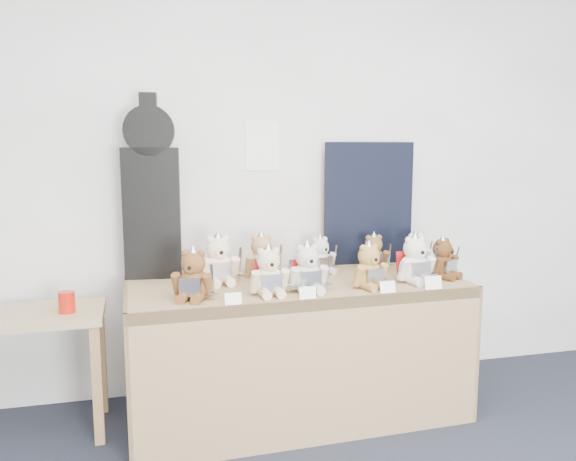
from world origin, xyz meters
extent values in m
plane|color=white|center=(0.00, 2.50, 1.35)|extent=(6.00, 0.00, 6.00)
cube|color=white|center=(-0.08, 2.49, 1.52)|extent=(0.21, 0.00, 0.30)
cube|color=#96724C|center=(0.02, 2.04, 0.74)|extent=(1.88, 0.83, 0.06)
cube|color=#96724C|center=(0.04, 1.66, 0.39)|extent=(1.86, 0.08, 0.77)
cube|color=#96724C|center=(-0.90, 2.01, 0.39)|extent=(0.04, 0.78, 0.77)
cube|color=#96724C|center=(0.94, 2.07, 0.39)|extent=(0.04, 0.78, 0.77)
cube|color=#A38558|center=(-1.42, 2.13, 0.65)|extent=(0.82, 0.46, 0.04)
cube|color=#8D603D|center=(-1.05, 1.96, 0.32)|extent=(0.05, 0.05, 0.63)
cube|color=#8D603D|center=(-1.06, 2.32, 0.32)|extent=(0.05, 0.05, 0.63)
cube|color=black|center=(-0.75, 2.33, 1.15)|extent=(0.32, 0.12, 0.74)
cylinder|color=black|center=(-0.75, 2.33, 1.61)|extent=(0.29, 0.12, 0.28)
cube|color=black|center=(-0.75, 2.33, 1.72)|extent=(0.10, 0.09, 0.19)
cube|color=black|center=(0.59, 2.41, 1.16)|extent=(0.58, 0.04, 0.77)
cylinder|color=red|center=(-1.19, 2.08, 0.73)|extent=(0.08, 0.08, 0.11)
ellipsoid|color=brown|center=(-0.56, 1.81, 0.84)|extent=(0.20, 0.19, 0.16)
sphere|color=brown|center=(-0.56, 1.81, 0.95)|extent=(0.12, 0.12, 0.12)
cylinder|color=brown|center=(-0.58, 1.77, 0.95)|extent=(0.06, 0.04, 0.05)
sphere|color=black|center=(-0.59, 1.75, 0.95)|extent=(0.02, 0.02, 0.02)
sphere|color=brown|center=(-0.60, 1.83, 1.00)|extent=(0.04, 0.04, 0.04)
sphere|color=brown|center=(-0.53, 1.80, 1.00)|extent=(0.04, 0.04, 0.04)
cylinder|color=brown|center=(-0.64, 1.82, 0.85)|extent=(0.07, 0.10, 0.12)
cylinder|color=brown|center=(-0.50, 1.77, 0.85)|extent=(0.07, 0.10, 0.12)
cylinder|color=brown|center=(-0.62, 1.77, 0.80)|extent=(0.08, 0.12, 0.05)
cylinder|color=brown|center=(-0.55, 1.75, 0.80)|extent=(0.08, 0.12, 0.05)
cube|color=silver|center=(-0.58, 1.75, 0.85)|extent=(0.11, 0.05, 0.09)
cone|color=silver|center=(-0.56, 1.81, 1.01)|extent=(0.10, 0.10, 0.08)
cube|color=silver|center=(-0.48, 1.75, 0.88)|extent=(0.03, 0.04, 0.17)
cube|color=silver|center=(-0.48, 1.75, 0.81)|extent=(0.05, 0.02, 0.01)
ellipsoid|color=beige|center=(-0.19, 1.81, 0.84)|extent=(0.17, 0.15, 0.16)
sphere|color=beige|center=(-0.19, 1.81, 0.95)|extent=(0.12, 0.12, 0.12)
cylinder|color=beige|center=(-0.18, 1.75, 0.94)|extent=(0.05, 0.03, 0.05)
sphere|color=black|center=(-0.18, 1.74, 0.94)|extent=(0.02, 0.02, 0.02)
sphere|color=beige|center=(-0.23, 1.80, 1.00)|extent=(0.04, 0.04, 0.04)
sphere|color=beige|center=(-0.15, 1.81, 1.00)|extent=(0.04, 0.04, 0.04)
cylinder|color=beige|center=(-0.26, 1.78, 0.85)|extent=(0.05, 0.09, 0.12)
cylinder|color=beige|center=(-0.11, 1.79, 0.85)|extent=(0.05, 0.09, 0.12)
cylinder|color=beige|center=(-0.22, 1.75, 0.80)|extent=(0.06, 0.11, 0.05)
cylinder|color=beige|center=(-0.15, 1.75, 0.80)|extent=(0.06, 0.11, 0.05)
cube|color=silver|center=(-0.18, 1.74, 0.85)|extent=(0.11, 0.03, 0.09)
cone|color=silver|center=(-0.19, 1.81, 1.00)|extent=(0.10, 0.10, 0.08)
cube|color=silver|center=(-0.08, 1.78, 0.88)|extent=(0.02, 0.04, 0.17)
cube|color=silver|center=(-0.08, 1.78, 0.81)|extent=(0.05, 0.01, 0.01)
cube|color=#AE1316|center=(-0.19, 1.87, 0.86)|extent=(0.13, 0.04, 0.15)
ellipsoid|color=beige|center=(0.02, 1.82, 0.85)|extent=(0.17, 0.15, 0.17)
sphere|color=beige|center=(0.02, 1.82, 0.96)|extent=(0.12, 0.12, 0.12)
cylinder|color=beige|center=(0.02, 1.77, 0.95)|extent=(0.05, 0.03, 0.05)
sphere|color=black|center=(0.02, 1.75, 0.95)|extent=(0.02, 0.02, 0.02)
sphere|color=beige|center=(-0.02, 1.82, 1.00)|extent=(0.04, 0.04, 0.04)
sphere|color=beige|center=(0.06, 1.82, 1.00)|extent=(0.04, 0.04, 0.04)
cylinder|color=beige|center=(-0.06, 1.79, 0.85)|extent=(0.05, 0.09, 0.12)
cylinder|color=beige|center=(0.10, 1.80, 0.85)|extent=(0.05, 0.09, 0.12)
cylinder|color=beige|center=(-0.01, 1.76, 0.80)|extent=(0.06, 0.11, 0.05)
cylinder|color=beige|center=(0.06, 1.76, 0.80)|extent=(0.06, 0.11, 0.05)
cube|color=silver|center=(0.02, 1.76, 0.85)|extent=(0.11, 0.02, 0.09)
cone|color=silver|center=(0.02, 1.82, 1.01)|extent=(0.10, 0.10, 0.08)
cube|color=silver|center=(0.12, 1.79, 0.88)|extent=(0.02, 0.04, 0.17)
cube|color=silver|center=(0.12, 1.79, 0.81)|extent=(0.05, 0.01, 0.01)
cube|color=#AE1316|center=(0.02, 1.88, 0.86)|extent=(0.13, 0.04, 0.15)
ellipsoid|color=#A67B3F|center=(0.36, 1.82, 0.84)|extent=(0.18, 0.17, 0.16)
sphere|color=#A67B3F|center=(0.36, 1.82, 0.95)|extent=(0.12, 0.12, 0.12)
cylinder|color=#A67B3F|center=(0.37, 1.77, 0.94)|extent=(0.05, 0.04, 0.05)
sphere|color=black|center=(0.37, 1.75, 0.94)|extent=(0.02, 0.02, 0.02)
sphere|color=#A67B3F|center=(0.32, 1.81, 0.99)|extent=(0.04, 0.04, 0.04)
sphere|color=#A67B3F|center=(0.39, 1.83, 0.99)|extent=(0.04, 0.04, 0.04)
cylinder|color=#A67B3F|center=(0.29, 1.78, 0.85)|extent=(0.06, 0.09, 0.12)
cylinder|color=#A67B3F|center=(0.44, 1.82, 0.85)|extent=(0.06, 0.09, 0.12)
cylinder|color=#A67B3F|center=(0.34, 1.76, 0.80)|extent=(0.07, 0.11, 0.05)
cylinder|color=#A67B3F|center=(0.41, 1.77, 0.80)|extent=(0.07, 0.11, 0.05)
cube|color=silver|center=(0.37, 1.76, 0.85)|extent=(0.10, 0.04, 0.09)
cone|color=silver|center=(0.36, 1.82, 1.00)|extent=(0.10, 0.10, 0.07)
cube|color=silver|center=(0.46, 1.81, 0.87)|extent=(0.02, 0.04, 0.16)
cube|color=silver|center=(0.46, 1.81, 0.81)|extent=(0.05, 0.02, 0.01)
ellipsoid|color=silver|center=(0.65, 1.87, 0.85)|extent=(0.19, 0.17, 0.17)
sphere|color=silver|center=(0.65, 1.87, 0.96)|extent=(0.13, 0.13, 0.13)
cylinder|color=silver|center=(0.66, 1.82, 0.95)|extent=(0.06, 0.04, 0.05)
sphere|color=black|center=(0.66, 1.80, 0.95)|extent=(0.02, 0.02, 0.02)
sphere|color=silver|center=(0.61, 1.86, 1.01)|extent=(0.04, 0.04, 0.04)
sphere|color=silver|center=(0.69, 1.88, 1.01)|extent=(0.04, 0.04, 0.04)
cylinder|color=silver|center=(0.57, 1.84, 0.86)|extent=(0.06, 0.10, 0.13)
cylinder|color=silver|center=(0.73, 1.86, 0.86)|extent=(0.06, 0.10, 0.13)
cylinder|color=silver|center=(0.62, 1.80, 0.80)|extent=(0.07, 0.12, 0.05)
cylinder|color=silver|center=(0.70, 1.82, 0.80)|extent=(0.07, 0.12, 0.05)
cube|color=silver|center=(0.66, 1.80, 0.85)|extent=(0.11, 0.04, 0.10)
cone|color=silver|center=(0.65, 1.87, 1.02)|extent=(0.11, 0.11, 0.08)
cube|color=silver|center=(0.76, 1.85, 0.88)|extent=(0.02, 0.04, 0.18)
cube|color=silver|center=(0.76, 1.85, 0.81)|extent=(0.05, 0.01, 0.01)
cube|color=#AE1316|center=(0.64, 1.93, 0.86)|extent=(0.14, 0.05, 0.16)
ellipsoid|color=#54351D|center=(0.85, 1.93, 0.84)|extent=(0.20, 0.19, 0.15)
sphere|color=#54351D|center=(0.85, 1.93, 0.94)|extent=(0.11, 0.11, 0.11)
cylinder|color=#54351D|center=(0.87, 1.89, 0.93)|extent=(0.05, 0.04, 0.05)
sphere|color=black|center=(0.88, 1.87, 0.93)|extent=(0.02, 0.02, 0.02)
sphere|color=#54351D|center=(0.82, 1.91, 0.99)|extent=(0.04, 0.04, 0.04)
sphere|color=#54351D|center=(0.89, 1.94, 0.99)|extent=(0.04, 0.04, 0.04)
cylinder|color=#54351D|center=(0.80, 1.88, 0.85)|extent=(0.08, 0.09, 0.11)
cylinder|color=#54351D|center=(0.93, 1.94, 0.85)|extent=(0.08, 0.09, 0.11)
cylinder|color=#54351D|center=(0.85, 1.86, 0.80)|extent=(0.09, 0.11, 0.05)
cylinder|color=#54351D|center=(0.91, 1.90, 0.80)|extent=(0.09, 0.11, 0.05)
cube|color=silver|center=(0.88, 1.87, 0.84)|extent=(0.10, 0.06, 0.08)
cone|color=silver|center=(0.85, 1.93, 0.99)|extent=(0.10, 0.10, 0.07)
cube|color=silver|center=(0.95, 1.94, 0.87)|extent=(0.03, 0.04, 0.16)
cube|color=silver|center=(0.95, 1.94, 0.81)|extent=(0.04, 0.03, 0.01)
ellipsoid|color=beige|center=(-0.40, 2.11, 0.85)|extent=(0.19, 0.17, 0.18)
sphere|color=beige|center=(-0.40, 2.11, 0.97)|extent=(0.13, 0.13, 0.13)
cylinder|color=beige|center=(-0.40, 2.05, 0.96)|extent=(0.06, 0.04, 0.05)
sphere|color=black|center=(-0.40, 2.03, 0.96)|extent=(0.02, 0.02, 0.02)
sphere|color=beige|center=(-0.45, 2.10, 1.02)|extent=(0.04, 0.04, 0.04)
sphere|color=beige|center=(-0.36, 2.11, 1.02)|extent=(0.04, 0.04, 0.04)
cylinder|color=beige|center=(-0.49, 2.07, 0.86)|extent=(0.06, 0.10, 0.13)
cylinder|color=beige|center=(-0.32, 2.09, 0.86)|extent=(0.06, 0.10, 0.13)
cylinder|color=beige|center=(-0.44, 2.04, 0.80)|extent=(0.07, 0.12, 0.05)
cylinder|color=beige|center=(-0.36, 2.05, 0.80)|extent=(0.07, 0.12, 0.05)
cube|color=silver|center=(-0.40, 2.04, 0.85)|extent=(0.12, 0.03, 0.10)
cone|color=silver|center=(-0.40, 2.11, 1.02)|extent=(0.11, 0.11, 0.08)
cube|color=silver|center=(-0.29, 2.08, 0.89)|extent=(0.02, 0.05, 0.19)
cube|color=silver|center=(-0.29, 2.08, 0.81)|extent=(0.05, 0.01, 0.01)
ellipsoid|color=tan|center=(-0.14, 2.21, 0.85)|extent=(0.18, 0.16, 0.17)
sphere|color=tan|center=(-0.14, 2.21, 0.96)|extent=(0.12, 0.12, 0.12)
cylinder|color=tan|center=(-0.14, 2.15, 0.95)|extent=(0.05, 0.03, 0.05)
sphere|color=black|center=(-0.14, 2.14, 0.95)|extent=(0.02, 0.02, 0.02)
sphere|color=tan|center=(-0.18, 2.20, 1.00)|extent=(0.04, 0.04, 0.04)
sphere|color=tan|center=(-0.10, 2.21, 1.00)|extent=(0.04, 0.04, 0.04)
cylinder|color=tan|center=(-0.22, 2.18, 0.85)|extent=(0.05, 0.10, 0.12)
cylinder|color=tan|center=(-0.06, 2.19, 0.85)|extent=(0.05, 0.10, 0.12)
cylinder|color=tan|center=(-0.18, 2.15, 0.80)|extent=(0.06, 0.11, 0.05)
cylinder|color=tan|center=(-0.10, 2.15, 0.80)|extent=(0.06, 0.11, 0.05)
cube|color=silver|center=(-0.14, 2.14, 0.85)|extent=(0.11, 0.03, 0.09)
cone|color=silver|center=(-0.14, 2.21, 1.01)|extent=(0.10, 0.10, 0.08)
cube|color=silver|center=(-0.04, 2.18, 0.88)|extent=(0.02, 0.04, 0.17)
cube|color=silver|center=(-0.04, 2.18, 0.81)|extent=(0.05, 0.01, 0.01)
ellipsoid|color=beige|center=(0.21, 2.22, 0.84)|extent=(0.18, 0.17, 0.14)
sphere|color=beige|center=(0.21, 2.22, 0.93)|extent=(0.11, 0.11, 0.11)
cylinder|color=beige|center=(0.23, 2.18, 0.93)|extent=(0.05, 0.04, 0.04)
sphere|color=black|center=(0.23, 2.16, 0.93)|extent=(0.02, 0.02, 0.02)
sphere|color=beige|center=(0.18, 2.21, 0.97)|extent=(0.03, 0.03, 0.03)
sphere|color=beige|center=(0.24, 2.23, 0.97)|extent=(0.03, 0.03, 0.03)
cylinder|color=beige|center=(0.15, 2.18, 0.84)|extent=(0.07, 0.09, 0.11)
cylinder|color=beige|center=(0.28, 2.22, 0.84)|extent=(0.07, 0.09, 0.11)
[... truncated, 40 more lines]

